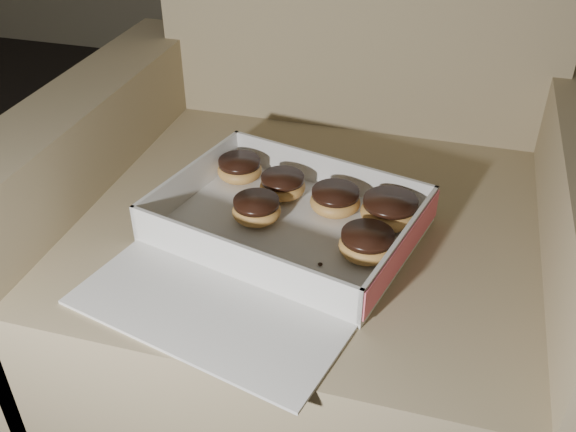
# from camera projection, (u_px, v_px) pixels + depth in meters

# --- Properties ---
(armchair) EXTENTS (0.95, 0.81, 1.00)m
(armchair) POSITION_uv_depth(u_px,v_px,m) (321.00, 248.00, 1.17)
(armchair) COLOR #9E8765
(armchair) RESTS_ON floor
(bakery_box) EXTENTS (0.46, 0.51, 0.06)m
(bakery_box) POSITION_uv_depth(u_px,v_px,m) (277.00, 238.00, 0.95)
(bakery_box) COLOR silver
(bakery_box) RESTS_ON armchair
(donut_a) EXTENTS (0.08, 0.08, 0.04)m
(donut_a) POSITION_uv_depth(u_px,v_px,m) (240.00, 169.00, 1.09)
(donut_a) COLOR #ECAF52
(donut_a) RESTS_ON bakery_box
(donut_b) EXTENTS (0.09, 0.09, 0.04)m
(donut_b) POSITION_uv_depth(u_px,v_px,m) (390.00, 211.00, 0.98)
(donut_b) COLOR #ECAF52
(donut_b) RESTS_ON bakery_box
(donut_c) EXTENTS (0.08, 0.08, 0.04)m
(donut_c) POSITION_uv_depth(u_px,v_px,m) (335.00, 200.00, 1.01)
(donut_c) COLOR #ECAF52
(donut_c) RESTS_ON bakery_box
(donut_d) EXTENTS (0.08, 0.08, 0.04)m
(donut_d) POSITION_uv_depth(u_px,v_px,m) (283.00, 185.00, 1.04)
(donut_d) COLOR #ECAF52
(donut_d) RESTS_ON bakery_box
(donut_e) EXTENTS (0.08, 0.08, 0.04)m
(donut_e) POSITION_uv_depth(u_px,v_px,m) (256.00, 209.00, 0.99)
(donut_e) COLOR #ECAF52
(donut_e) RESTS_ON bakery_box
(donut_f) EXTENTS (0.08, 0.08, 0.04)m
(donut_f) POSITION_uv_depth(u_px,v_px,m) (367.00, 244.00, 0.91)
(donut_f) COLOR #ECAF52
(donut_f) RESTS_ON bakery_box
(crumb_a) EXTENTS (0.01, 0.01, 0.00)m
(crumb_a) POSITION_uv_depth(u_px,v_px,m) (277.00, 268.00, 0.90)
(crumb_a) COLOR black
(crumb_a) RESTS_ON bakery_box
(crumb_b) EXTENTS (0.01, 0.01, 0.00)m
(crumb_b) POSITION_uv_depth(u_px,v_px,m) (241.00, 267.00, 0.90)
(crumb_b) COLOR black
(crumb_b) RESTS_ON bakery_box
(crumb_c) EXTENTS (0.01, 0.01, 0.00)m
(crumb_c) POSITION_uv_depth(u_px,v_px,m) (348.00, 305.00, 0.84)
(crumb_c) COLOR black
(crumb_c) RESTS_ON bakery_box
(crumb_d) EXTENTS (0.01, 0.01, 0.00)m
(crumb_d) POSITION_uv_depth(u_px,v_px,m) (320.00, 264.00, 0.91)
(crumb_d) COLOR black
(crumb_d) RESTS_ON bakery_box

